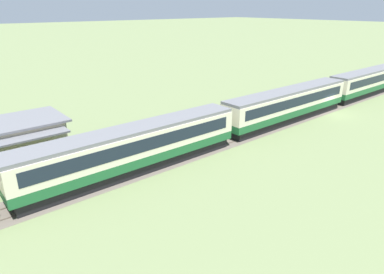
% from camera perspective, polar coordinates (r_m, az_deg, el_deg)
% --- Properties ---
extents(ground_plane, '(600.00, 600.00, 0.00)m').
position_cam_1_polar(ground_plane, '(49.12, 22.04, 3.67)').
color(ground_plane, '#707F51').
extents(passenger_train, '(107.53, 2.92, 3.98)m').
position_cam_1_polar(passenger_train, '(29.40, -9.19, -1.55)').
color(passenger_train, '#1E6033').
rests_on(passenger_train, ground_plane).
extents(railway_track, '(152.87, 3.60, 0.04)m').
position_cam_1_polar(railway_track, '(29.28, -13.14, -6.70)').
color(railway_track, '#665B51').
rests_on(railway_track, ground_plane).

